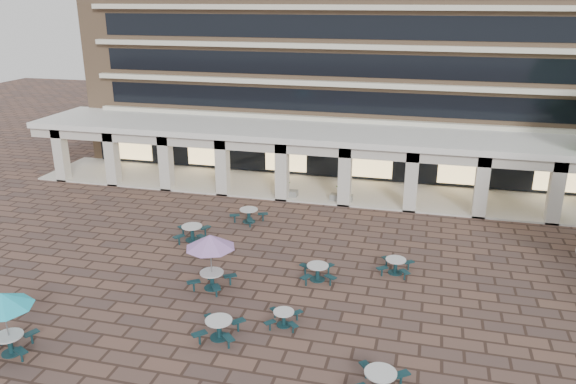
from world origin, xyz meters
The scene contains 14 objects.
ground centered at (0.00, 0.00, 0.00)m, with size 120.00×120.00×0.00m, color brown.
apartment_building centered at (0.00, 25.47, 12.60)m, with size 40.00×15.50×25.20m.
retail_arcade centered at (0.00, 14.80, 3.00)m, with size 42.00×6.60×4.40m.
picnic_table_2 centered at (6.23, -5.77, 0.51)m, with size 2.05×2.05×0.85m.
picnic_table_4 centered at (-7.70, -7.01, 2.20)m, with size 2.24×2.24×2.59m.
picnic_table_5 centered at (-0.34, -4.03, 0.49)m, with size 1.87×1.87×0.82m.
picnic_table_6 centered at (-2.12, -0.29, 2.30)m, with size 2.34×2.34×2.71m.
picnic_table_7 centered at (1.94, -2.52, 0.39)m, with size 1.54×1.54×0.66m.
picnic_table_8 centered at (-5.26, 4.60, 0.52)m, with size 2.25×2.25×0.87m.
picnic_table_9 centered at (-3.03, 7.98, 0.50)m, with size 2.27×2.27×0.83m.
picnic_table_10 centered at (2.50, 1.74, 0.47)m, with size 2.05×2.05×0.79m.
picnic_table_13 centered at (6.10, 3.39, 0.45)m, with size 1.83×1.83×0.76m.
planter_left centered at (-1.94, 12.90, 0.56)m, with size 1.50×0.82×1.33m.
planter_right centered at (1.84, 12.90, 0.55)m, with size 1.50×0.75×1.31m.
Camera 1 is at (7.16, -22.12, 12.96)m, focal length 35.00 mm.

